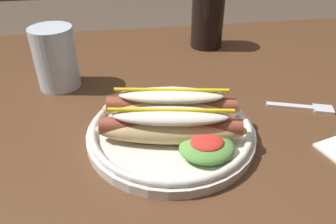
{
  "coord_description": "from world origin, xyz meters",
  "views": [
    {
      "loc": [
        -0.11,
        -0.49,
        1.07
      ],
      "look_at": [
        -0.04,
        -0.05,
        0.77
      ],
      "focal_mm": 34.62,
      "sensor_mm": 36.0,
      "label": 1
    }
  ],
  "objects": [
    {
      "name": "dining_table",
      "position": [
        0.0,
        0.0,
        0.65
      ],
      "size": [
        1.47,
        0.95,
        0.74
      ],
      "color": "#51331E",
      "rests_on": "ground_plane"
    },
    {
      "name": "hot_dog_plate",
      "position": [
        -0.04,
        -0.08,
        0.77
      ],
      "size": [
        0.27,
        0.27,
        0.08
      ],
      "color": "silver",
      "rests_on": "dining_table"
    },
    {
      "name": "water_cup",
      "position": [
        -0.24,
        0.14,
        0.8
      ],
      "size": [
        0.08,
        0.08,
        0.12
      ],
      "primitive_type": "cylinder",
      "color": "silver",
      "rests_on": "dining_table"
    },
    {
      "name": "soda_cup",
      "position": [
        0.12,
        0.3,
        0.81
      ],
      "size": [
        0.08,
        0.08,
        0.14
      ],
      "primitive_type": "cylinder",
      "color": "black",
      "rests_on": "dining_table"
    },
    {
      "name": "fork",
      "position": [
        0.22,
        -0.03,
        0.74
      ],
      "size": [
        0.12,
        0.06,
        0.0
      ],
      "rotation": [
        0.0,
        0.0,
        -0.34
      ],
      "color": "silver",
      "rests_on": "dining_table"
    }
  ]
}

